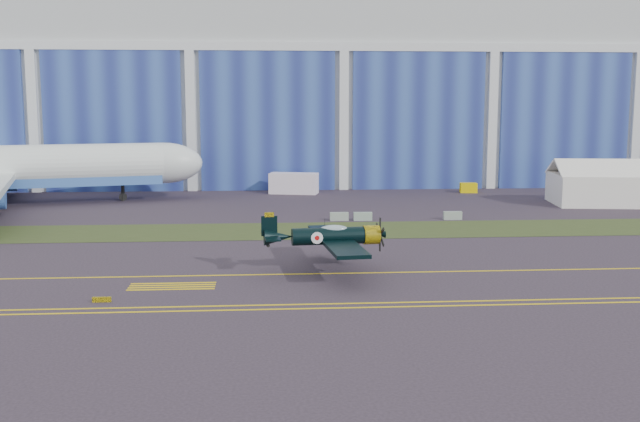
{
  "coord_description": "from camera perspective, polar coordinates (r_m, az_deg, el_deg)",
  "views": [
    {
      "loc": [
        -11.4,
        -59.59,
        12.74
      ],
      "look_at": [
        -6.71,
        4.68,
        3.34
      ],
      "focal_mm": 42.0,
      "sensor_mm": 36.0,
      "label": 1
    }
  ],
  "objects": [
    {
      "name": "hangar",
      "position": [
        131.89,
        0.8,
        9.26
      ],
      "size": [
        220.0,
        45.7,
        30.0
      ],
      "color": "silver",
      "rests_on": "ground"
    },
    {
      "name": "warbird",
      "position": [
        56.36,
        0.67,
        -1.92
      ],
      "size": [
        11.75,
        13.72,
        3.79
      ],
      "rotation": [
        0.0,
        0.0,
        0.1
      ],
      "color": "black",
      "rests_on": "ground"
    },
    {
      "name": "taxiway_centreline",
      "position": [
        57.2,
        7.45,
        -4.63
      ],
      "size": [
        200.0,
        0.2,
        0.02
      ],
      "primitive_type": "cube",
      "color": "yellow",
      "rests_on": "ground"
    },
    {
      "name": "hold_short_ladder",
      "position": [
        53.45,
        -11.2,
        -5.64
      ],
      "size": [
        6.0,
        2.4,
        0.02
      ],
      "primitive_type": null,
      "color": "yellow",
      "rests_on": "ground"
    },
    {
      "name": "tent",
      "position": [
        100.42,
        20.77,
        2.12
      ],
      "size": [
        13.48,
        10.63,
        5.76
      ],
      "rotation": [
        0.0,
        0.0,
        -0.13
      ],
      "color": "white",
      "rests_on": "ground"
    },
    {
      "name": "edge_line_near",
      "position": [
        48.22,
        9.73,
        -7.13
      ],
      "size": [
        80.0,
        0.2,
        0.02
      ],
      "primitive_type": "cube",
      "color": "yellow",
      "rests_on": "ground"
    },
    {
      "name": "edge_line_far",
      "position": [
        49.16,
        9.45,
        -6.82
      ],
      "size": [
        80.0,
        0.2,
        0.02
      ],
      "primitive_type": "cube",
      "color": "yellow",
      "rests_on": "ground"
    },
    {
      "name": "barrier_b",
      "position": [
        81.3,
        3.28,
        -0.41
      ],
      "size": [
        2.02,
        0.67,
        0.9
      ],
      "primitive_type": "cube",
      "rotation": [
        0.0,
        0.0,
        -0.04
      ],
      "color": "#899F91",
      "rests_on": "ground"
    },
    {
      "name": "grass_median",
      "position": [
        75.55,
        4.57,
        -1.42
      ],
      "size": [
        260.0,
        10.0,
        0.02
      ],
      "primitive_type": "cube",
      "color": "#475128",
      "rests_on": "ground"
    },
    {
      "name": "guard_board_left",
      "position": [
        50.35,
        -16.29,
        -6.49
      ],
      "size": [
        1.2,
        0.15,
        0.35
      ],
      "primitive_type": "cube",
      "color": "yellow",
      "rests_on": "ground"
    },
    {
      "name": "barrier_a",
      "position": [
        81.1,
        1.47,
        -0.42
      ],
      "size": [
        2.0,
        0.62,
        0.9
      ],
      "primitive_type": "cube",
      "rotation": [
        0.0,
        0.0,
        -0.01
      ],
      "color": "gray",
      "rests_on": "ground"
    },
    {
      "name": "ground",
      "position": [
        62.0,
        6.53,
        -3.62
      ],
      "size": [
        260.0,
        260.0,
        0.0
      ],
      "primitive_type": "plane",
      "color": "#362C38",
      "rests_on": "ground"
    },
    {
      "name": "shipping_container",
      "position": [
        105.08,
        -2.01,
        2.12
      ],
      "size": [
        7.12,
        4.18,
        2.89
      ],
      "primitive_type": "cube",
      "rotation": [
        0.0,
        0.0,
        -0.24
      ],
      "color": "white",
      "rests_on": "ground"
    },
    {
      "name": "tug",
      "position": [
        108.34,
        11.24,
        1.75
      ],
      "size": [
        2.5,
        1.73,
        1.37
      ],
      "primitive_type": "cube",
      "rotation": [
        0.0,
        0.0,
        -0.12
      ],
      "color": "#EAC802",
      "rests_on": "ground"
    },
    {
      "name": "barrier_c",
      "position": [
        83.02,
        10.07,
        -0.34
      ],
      "size": [
        2.01,
        0.64,
        0.9
      ],
      "primitive_type": "cube",
      "rotation": [
        0.0,
        0.0,
        -0.02
      ],
      "color": "gray",
      "rests_on": "ground"
    }
  ]
}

